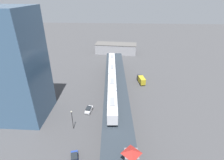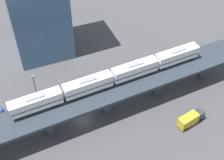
{
  "view_description": "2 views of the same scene",
  "coord_description": "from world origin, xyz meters",
  "px_view_note": "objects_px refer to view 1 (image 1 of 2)",
  "views": [
    {
      "loc": [
        1.52,
        -51.01,
        39.45
      ],
      "look_at": [
        -1.96,
        8.71,
        9.0
      ],
      "focal_mm": 28.0,
      "sensor_mm": 36.0,
      "label": 1
    },
    {
      "loc": [
        48.74,
        -12.11,
        61.53
      ],
      "look_at": [
        -1.96,
        8.71,
        9.0
      ],
      "focal_mm": 50.0,
      "sensor_mm": 36.0,
      "label": 2
    }
  ],
  "objects_px": {
    "signal_hut": "(131,156)",
    "office_tower": "(15,68)",
    "delivery_truck": "(141,80)",
    "warehouse_building": "(116,48)",
    "street_lamp": "(72,118)",
    "street_car_blue": "(74,158)",
    "street_car_white": "(89,109)",
    "subway_train": "(112,78)"
  },
  "relations": [
    {
      "from": "subway_train",
      "to": "street_lamp",
      "type": "xyz_separation_m",
      "value": [
        -11.41,
        -17.5,
        -5.94
      ]
    },
    {
      "from": "street_car_white",
      "to": "warehouse_building",
      "type": "height_order",
      "value": "warehouse_building"
    },
    {
      "from": "street_lamp",
      "to": "warehouse_building",
      "type": "relative_size",
      "value": 0.24
    },
    {
      "from": "street_car_white",
      "to": "street_car_blue",
      "type": "bearing_deg",
      "value": -90.19
    },
    {
      "from": "street_car_blue",
      "to": "office_tower",
      "type": "xyz_separation_m",
      "value": [
        -21.93,
        18.22,
        17.06
      ]
    },
    {
      "from": "street_car_white",
      "to": "warehouse_building",
      "type": "bearing_deg",
      "value": 84.01
    },
    {
      "from": "street_car_white",
      "to": "signal_hut",
      "type": "bearing_deg",
      "value": -61.94
    },
    {
      "from": "delivery_truck",
      "to": "street_car_blue",
      "type": "bearing_deg",
      "value": -115.36
    },
    {
      "from": "street_car_blue",
      "to": "office_tower",
      "type": "height_order",
      "value": "office_tower"
    },
    {
      "from": "signal_hut",
      "to": "street_car_white",
      "type": "height_order",
      "value": "signal_hut"
    },
    {
      "from": "delivery_truck",
      "to": "warehouse_building",
      "type": "height_order",
      "value": "warehouse_building"
    },
    {
      "from": "delivery_truck",
      "to": "office_tower",
      "type": "relative_size",
      "value": 0.21
    },
    {
      "from": "office_tower",
      "to": "subway_train",
      "type": "bearing_deg",
      "value": 20.12
    },
    {
      "from": "warehouse_building",
      "to": "delivery_truck",
      "type": "bearing_deg",
      "value": -72.89
    },
    {
      "from": "subway_train",
      "to": "signal_hut",
      "type": "relative_size",
      "value": 14.59
    },
    {
      "from": "office_tower",
      "to": "street_car_blue",
      "type": "bearing_deg",
      "value": -39.72
    },
    {
      "from": "street_car_white",
      "to": "delivery_truck",
      "type": "relative_size",
      "value": 0.62
    },
    {
      "from": "delivery_truck",
      "to": "street_lamp",
      "type": "relative_size",
      "value": 1.08
    },
    {
      "from": "subway_train",
      "to": "signal_hut",
      "type": "bearing_deg",
      "value": -80.16
    },
    {
      "from": "delivery_truck",
      "to": "subway_train",
      "type": "bearing_deg",
      "value": -130.31
    },
    {
      "from": "subway_train",
      "to": "office_tower",
      "type": "distance_m",
      "value": 32.91
    },
    {
      "from": "street_lamp",
      "to": "office_tower",
      "type": "height_order",
      "value": "office_tower"
    },
    {
      "from": "office_tower",
      "to": "signal_hut",
      "type": "bearing_deg",
      "value": -33.3
    },
    {
      "from": "subway_train",
      "to": "warehouse_building",
      "type": "distance_m",
      "value": 60.94
    },
    {
      "from": "street_car_blue",
      "to": "delivery_truck",
      "type": "distance_m",
      "value": 49.45
    },
    {
      "from": "office_tower",
      "to": "street_car_white",
      "type": "bearing_deg",
      "value": 6.75
    },
    {
      "from": "signal_hut",
      "to": "street_car_white",
      "type": "relative_size",
      "value": 0.74
    },
    {
      "from": "street_car_white",
      "to": "delivery_truck",
      "type": "bearing_deg",
      "value": 48.49
    },
    {
      "from": "street_lamp",
      "to": "warehouse_building",
      "type": "height_order",
      "value": "street_lamp"
    },
    {
      "from": "subway_train",
      "to": "warehouse_building",
      "type": "bearing_deg",
      "value": 90.71
    },
    {
      "from": "delivery_truck",
      "to": "street_lamp",
      "type": "distance_m",
      "value": 41.17
    },
    {
      "from": "street_car_white",
      "to": "office_tower",
      "type": "distance_m",
      "value": 27.96
    },
    {
      "from": "street_lamp",
      "to": "signal_hut",
      "type": "bearing_deg",
      "value": -44.51
    },
    {
      "from": "warehouse_building",
      "to": "office_tower",
      "type": "bearing_deg",
      "value": -112.22
    },
    {
      "from": "signal_hut",
      "to": "delivery_truck",
      "type": "relative_size",
      "value": 0.46
    },
    {
      "from": "subway_train",
      "to": "street_car_white",
      "type": "relative_size",
      "value": 10.79
    },
    {
      "from": "delivery_truck",
      "to": "office_tower",
      "type": "bearing_deg",
      "value": -148.47
    },
    {
      "from": "street_car_white",
      "to": "office_tower",
      "type": "bearing_deg",
      "value": -173.25
    },
    {
      "from": "street_car_white",
      "to": "delivery_truck",
      "type": "distance_m",
      "value": 31.86
    },
    {
      "from": "street_car_blue",
      "to": "street_lamp",
      "type": "distance_m",
      "value": 12.58
    },
    {
      "from": "signal_hut",
      "to": "office_tower",
      "type": "height_order",
      "value": "office_tower"
    },
    {
      "from": "signal_hut",
      "to": "office_tower",
      "type": "xyz_separation_m",
      "value": [
        -35.99,
        23.64,
        8.7
      ]
    }
  ]
}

